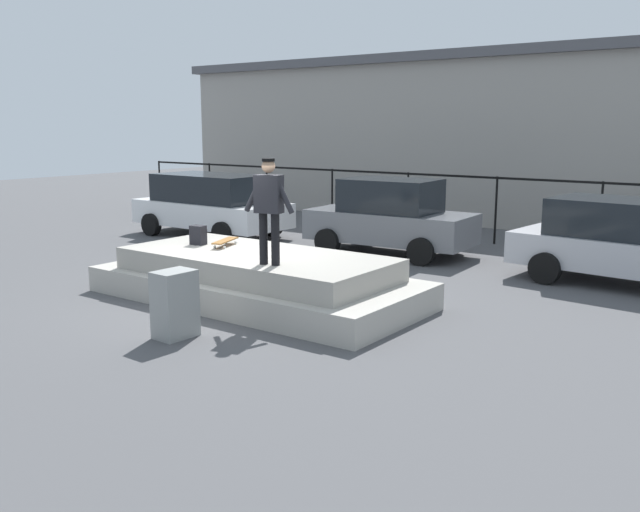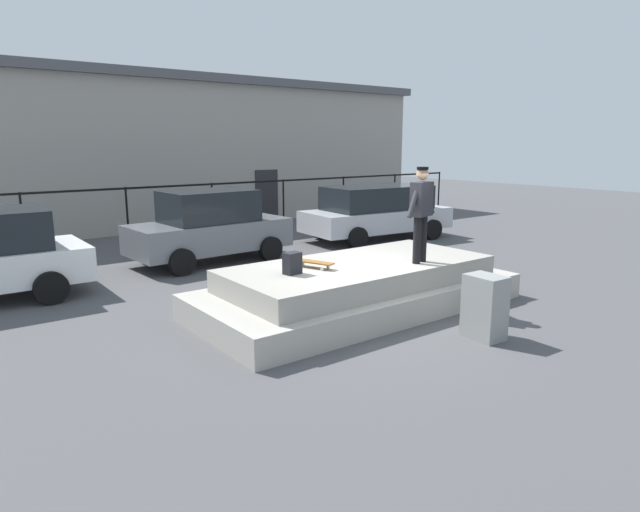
# 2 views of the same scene
# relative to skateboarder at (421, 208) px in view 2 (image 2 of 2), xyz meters

# --- Properties ---
(ground_plane) EXTENTS (60.00, 60.00, 0.00)m
(ground_plane) POSITION_rel_skateboarder_xyz_m (-1.08, 0.20, -1.88)
(ground_plane) COLOR #4C4C4F
(concrete_ledge) EXTENTS (6.12, 2.77, 0.87)m
(concrete_ledge) POSITION_rel_skateboarder_xyz_m (-0.89, 0.66, -1.49)
(concrete_ledge) COLOR #ADA89E
(concrete_ledge) RESTS_ON ground_plane
(skateboarder) EXTENTS (0.91, 0.33, 1.74)m
(skateboarder) POSITION_rel_skateboarder_xyz_m (0.00, 0.00, 0.00)
(skateboarder) COLOR black
(skateboarder) RESTS_ON concrete_ledge
(skateboard) EXTENTS (0.47, 0.84, 0.12)m
(skateboard) POSITION_rel_skateboarder_xyz_m (-1.83, 0.84, -0.91)
(skateboard) COLOR brown
(skateboard) RESTS_ON concrete_ledge
(backpack) EXTENTS (0.30, 0.23, 0.37)m
(backpack) POSITION_rel_skateboarder_xyz_m (-2.37, 0.67, -0.83)
(backpack) COLOR black
(backpack) RESTS_ON concrete_ledge
(car_grey_sedan_mid) EXTENTS (4.14, 2.18, 1.85)m
(car_grey_sedan_mid) POSITION_rel_skateboarder_xyz_m (-1.27, 6.03, -0.96)
(car_grey_sedan_mid) COLOR slate
(car_grey_sedan_mid) RESTS_ON ground_plane
(car_silver_hatchback_far) EXTENTS (4.92, 2.50, 1.70)m
(car_silver_hatchback_far) POSITION_rel_skateboarder_xyz_m (4.47, 5.91, -0.98)
(car_silver_hatchback_far) COLOR #B7B7BC
(car_silver_hatchback_far) RESTS_ON ground_plane
(utility_box) EXTENTS (0.47, 0.62, 1.02)m
(utility_box) POSITION_rel_skateboarder_xyz_m (-0.38, -1.74, -1.37)
(utility_box) COLOR gray
(utility_box) RESTS_ON ground_plane
(fence_row) EXTENTS (24.06, 0.06, 1.80)m
(fence_row) POSITION_rel_skateboarder_xyz_m (-1.08, 8.94, -0.58)
(fence_row) COLOR black
(fence_row) RESTS_ON ground_plane
(warehouse_building) EXTENTS (25.19, 9.07, 5.42)m
(warehouse_building) POSITION_rel_skateboarder_xyz_m (-1.08, 15.87, 0.84)
(warehouse_building) COLOR gray
(warehouse_building) RESTS_ON ground_plane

